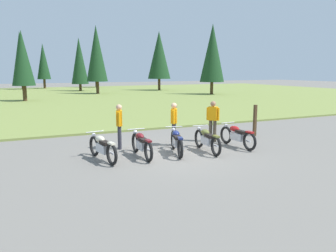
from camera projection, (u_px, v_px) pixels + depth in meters
name	position (u px, v px, depth m)	size (l,w,h in m)	color
ground_plane	(175.00, 154.00, 11.92)	(140.00, 140.00, 0.00)	slate
grass_moorland	(65.00, 97.00, 35.92)	(80.00, 44.00, 0.10)	olive
forest_treeline	(3.00, 54.00, 39.73)	(40.62, 25.63, 8.85)	#47331E
motorcycle_cream	(102.00, 147.00, 10.99)	(0.68, 2.09, 0.88)	black
motorcycle_maroon	(141.00, 144.00, 11.45)	(0.62, 2.10, 0.88)	black
motorcycle_navy	(177.00, 141.00, 11.90)	(0.82, 2.04, 0.88)	black
motorcycle_olive	(207.00, 140.00, 12.18)	(0.62, 2.10, 0.88)	black
motorcycle_red	(237.00, 136.00, 12.92)	(0.62, 2.10, 0.88)	black
rider_with_back_turned	(119.00, 124.00, 12.53)	(0.32, 0.53, 1.67)	#2D2D38
rider_near_row_end	(174.00, 121.00, 13.12)	(0.37, 0.49, 1.67)	#2D2D38
rider_checking_bike	(213.00, 119.00, 13.85)	(0.40, 0.44, 1.67)	#4C4233
trail_marker_post	(255.00, 121.00, 15.02)	(0.12, 0.12, 1.40)	#47331E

